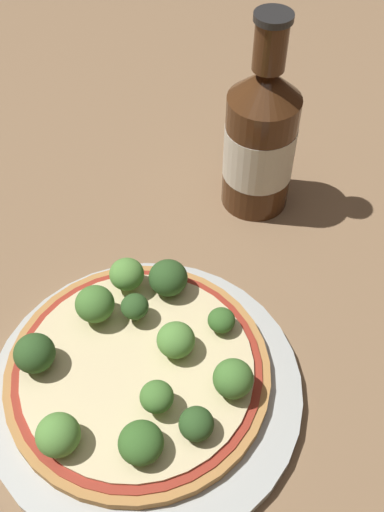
{
  "coord_description": "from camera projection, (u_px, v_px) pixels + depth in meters",
  "views": [
    {
      "loc": [
        0.12,
        -0.22,
        0.46
      ],
      "look_at": [
        0.0,
        0.1,
        0.06
      ],
      "focal_mm": 42.0,
      "sensor_mm": 36.0,
      "label": 1
    }
  ],
  "objects": [
    {
      "name": "beer_bottle",
      "position": [
        260.0,
        139.0,
        0.59
      ],
      "size": [
        0.07,
        0.07,
        0.21
      ],
      "color": "#472814",
      "rests_on": "ground_plane"
    },
    {
      "name": "broccoli_floret_5",
      "position": [
        95.0,
        304.0,
        0.51
      ],
      "size": [
        0.03,
        0.03,
        0.03
      ],
      "color": "#89A866",
      "rests_on": "pizza"
    },
    {
      "name": "pizza",
      "position": [
        138.0,
        371.0,
        0.5
      ],
      "size": [
        0.22,
        0.22,
        0.01
      ],
      "color": "#B77F42",
      "rests_on": "plate"
    },
    {
      "name": "broccoli_floret_9",
      "position": [
        127.0,
        274.0,
        0.53
      ],
      "size": [
        0.03,
        0.03,
        0.03
      ],
      "color": "#89A866",
      "rests_on": "pizza"
    },
    {
      "name": "broccoli_floret_3",
      "position": [
        168.0,
        278.0,
        0.53
      ],
      "size": [
        0.03,
        0.03,
        0.03
      ],
      "color": "#89A866",
      "rests_on": "pizza"
    },
    {
      "name": "broccoli_floret_10",
      "position": [
        135.0,
        307.0,
        0.51
      ],
      "size": [
        0.02,
        0.02,
        0.03
      ],
      "color": "#89A866",
      "rests_on": "pizza"
    },
    {
      "name": "broccoli_floret_1",
      "position": [
        141.0,
        443.0,
        0.43
      ],
      "size": [
        0.03,
        0.03,
        0.03
      ],
      "color": "#89A866",
      "rests_on": "pizza"
    },
    {
      "name": "broccoli_floret_11",
      "position": [
        233.0,
        379.0,
        0.46
      ],
      "size": [
        0.03,
        0.03,
        0.03
      ],
      "color": "#89A866",
      "rests_on": "pizza"
    },
    {
      "name": "broccoli_floret_7",
      "position": [
        34.0,
        353.0,
        0.48
      ],
      "size": [
        0.03,
        0.03,
        0.03
      ],
      "color": "#89A866",
      "rests_on": "pizza"
    },
    {
      "name": "broccoli_floret_2",
      "position": [
        221.0,
        320.0,
        0.51
      ],
      "size": [
        0.02,
        0.02,
        0.02
      ],
      "color": "#89A866",
      "rests_on": "pizza"
    },
    {
      "name": "broccoli_floret_8",
      "position": [
        176.0,
        340.0,
        0.49
      ],
      "size": [
        0.03,
        0.03,
        0.03
      ],
      "color": "#89A866",
      "rests_on": "pizza"
    },
    {
      "name": "broccoli_floret_6",
      "position": [
        58.0,
        435.0,
        0.44
      ],
      "size": [
        0.03,
        0.03,
        0.03
      ],
      "color": "#89A866",
      "rests_on": "pizza"
    },
    {
      "name": "ground_plane",
      "position": [
        149.0,
        384.0,
        0.51
      ],
      "size": [
        3.0,
        3.0,
        0.0
      ],
      "primitive_type": "plane",
      "color": "#846647"
    },
    {
      "name": "broccoli_floret_0",
      "position": [
        196.0,
        424.0,
        0.44
      ],
      "size": [
        0.03,
        0.03,
        0.02
      ],
      "color": "#89A866",
      "rests_on": "pizza"
    },
    {
      "name": "plate",
      "position": [
        141.0,
        386.0,
        0.5
      ],
      "size": [
        0.26,
        0.26,
        0.01
      ],
      "color": "#B2B7B2",
      "rests_on": "ground_plane"
    },
    {
      "name": "broccoli_floret_4",
      "position": [
        157.0,
        397.0,
        0.45
      ],
      "size": [
        0.03,
        0.03,
        0.03
      ],
      "color": "#89A866",
      "rests_on": "pizza"
    }
  ]
}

